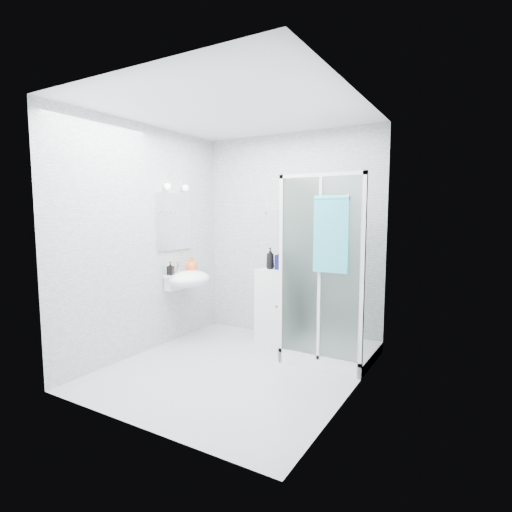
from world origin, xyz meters
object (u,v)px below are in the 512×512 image
Objects in this scene: shampoo_bottle_b at (281,259)px; shower_enclosure at (323,319)px; soap_dispenser_black at (170,268)px; soap_dispenser_orange at (192,264)px; storage_cabinet at (275,306)px; shampoo_bottle_a at (270,258)px; hand_towel at (331,233)px; wall_basin at (188,279)px.

shower_enclosure is at bearing -21.99° from shampoo_bottle_b.
soap_dispenser_orange is at bearing 81.34° from soap_dispenser_black.
soap_dispenser_black is (-1.05, -0.73, 0.48)m from storage_cabinet.
shampoo_bottle_a and shampoo_bottle_b have the same top height.
shower_enclosure is at bearing -17.20° from shampoo_bottle_a.
hand_towel is at bearing -62.25° from shower_enclosure.
shampoo_bottle_a is at bearing 162.80° from shower_enclosure.
shower_enclosure is 1.91m from soap_dispenser_black.
wall_basin is at bearing -146.46° from shampoo_bottle_a.
shampoo_bottle_a is at bearing 37.23° from soap_dispenser_black.
shower_enclosure reaches higher than wall_basin.
shampoo_bottle_b is at bearing 31.09° from storage_cabinet.
hand_towel is 1.26m from shampoo_bottle_a.
shower_enclosure is at bearing 5.01° from soap_dispenser_orange.
storage_cabinet is (-0.73, 0.24, 0.01)m from shower_enclosure.
wall_basin is 0.75× the size of hand_towel.
hand_towel is 3.93× the size of soap_dispenser_orange.
shampoo_bottle_a is 1.00× the size of shampoo_bottle_b.
storage_cabinet is at bearing 145.50° from hand_towel.
soap_dispenser_orange is (-1.05, -0.42, -0.09)m from shampoo_bottle_b.
shower_enclosure reaches higher than shampoo_bottle_a.
shampoo_bottle_b is at bearing 142.69° from hand_towel.
shampoo_bottle_b reaches higher than wall_basin.
soap_dispenser_black is (-0.05, -0.34, -0.02)m from soap_dispenser_orange.
storage_cabinet is 3.48× the size of shampoo_bottle_b.
soap_dispenser_black is at bearing -142.77° from shampoo_bottle_a.
storage_cabinet is (0.93, 0.56, -0.34)m from wall_basin.
shower_enclosure is 7.59× the size of shampoo_bottle_b.
wall_basin reaches higher than storage_cabinet.
wall_basin is 2.13× the size of shampoo_bottle_b.
wall_basin is at bearing -143.22° from storage_cabinet.
wall_basin is 0.26m from soap_dispenser_black.
wall_basin is 1.97m from hand_towel.
storage_cabinet is at bearing 31.13° from wall_basin.
soap_dispenser_black is at bearing -139.33° from storage_cabinet.
shower_enclosure reaches higher than soap_dispenser_orange.
shower_enclosure reaches higher than storage_cabinet.
hand_towel is (1.87, -0.09, 0.63)m from wall_basin.
storage_cabinet is 1.37m from soap_dispenser_black.
storage_cabinet is 0.60m from shampoo_bottle_a.
soap_dispenser_orange is (-0.07, 0.17, 0.16)m from wall_basin.
soap_dispenser_black is at bearing -164.58° from shower_enclosure.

